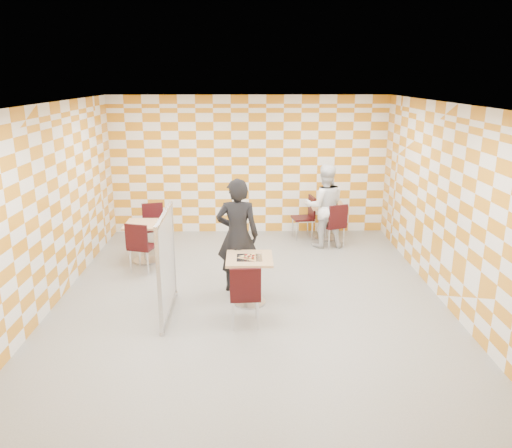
% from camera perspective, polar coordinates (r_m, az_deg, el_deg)
% --- Properties ---
extents(room_shell, '(7.00, 7.00, 7.00)m').
position_cam_1_polar(room_shell, '(8.05, -0.76, 3.08)').
color(room_shell, '#969690').
rests_on(room_shell, ground).
extents(main_table, '(0.70, 0.70, 0.75)m').
position_cam_1_polar(main_table, '(7.62, -0.75, -5.54)').
color(main_table, '#DEB577').
rests_on(main_table, ground).
extents(second_table, '(0.70, 0.70, 0.75)m').
position_cam_1_polar(second_table, '(10.77, 8.12, 0.95)').
color(second_table, '#DEB577').
rests_on(second_table, ground).
extents(empty_table, '(0.70, 0.70, 0.75)m').
position_cam_1_polar(empty_table, '(9.57, -12.58, -1.29)').
color(empty_table, '#DEB577').
rests_on(empty_table, ground).
extents(chair_main_front, '(0.44, 0.45, 0.92)m').
position_cam_1_polar(chair_main_front, '(6.89, -1.24, -7.74)').
color(chair_main_front, black).
rests_on(chair_main_front, ground).
extents(chair_second_front, '(0.55, 0.56, 0.92)m').
position_cam_1_polar(chair_second_front, '(10.18, 9.03, 0.20)').
color(chair_second_front, black).
rests_on(chair_second_front, ground).
extents(chair_second_side, '(0.50, 0.49, 0.92)m').
position_cam_1_polar(chair_second_side, '(10.73, 5.83, 1.18)').
color(chair_second_side, black).
rests_on(chair_second_side, ground).
extents(chair_empty_near, '(0.52, 0.53, 0.92)m').
position_cam_1_polar(chair_empty_near, '(9.02, -13.13, -2.19)').
color(chair_empty_near, black).
rests_on(chair_empty_near, ground).
extents(chair_empty_far, '(0.51, 0.52, 0.92)m').
position_cam_1_polar(chair_empty_far, '(10.24, -11.63, 0.15)').
color(chair_empty_far, black).
rests_on(chair_empty_far, ground).
extents(partition, '(0.08, 1.38, 1.55)m').
position_cam_1_polar(partition, '(7.29, -10.18, -4.50)').
color(partition, white).
rests_on(partition, ground).
extents(man_dark, '(0.70, 0.48, 1.86)m').
position_cam_1_polar(man_dark, '(7.97, -2.12, -1.33)').
color(man_dark, black).
rests_on(man_dark, ground).
extents(man_white, '(0.84, 0.66, 1.70)m').
position_cam_1_polar(man_white, '(10.19, 7.84, 2.05)').
color(man_white, white).
rests_on(man_white, ground).
extents(pizza_on_foil, '(0.40, 0.40, 0.04)m').
position_cam_1_polar(pizza_on_foil, '(7.52, -0.76, -3.76)').
color(pizza_on_foil, silver).
rests_on(pizza_on_foil, main_table).
extents(sport_bottle, '(0.06, 0.06, 0.20)m').
position_cam_1_polar(sport_bottle, '(10.82, 7.46, 2.85)').
color(sport_bottle, white).
rests_on(sport_bottle, second_table).
extents(soda_bottle, '(0.07, 0.07, 0.23)m').
position_cam_1_polar(soda_bottle, '(10.70, 9.15, 2.71)').
color(soda_bottle, black).
rests_on(soda_bottle, second_table).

